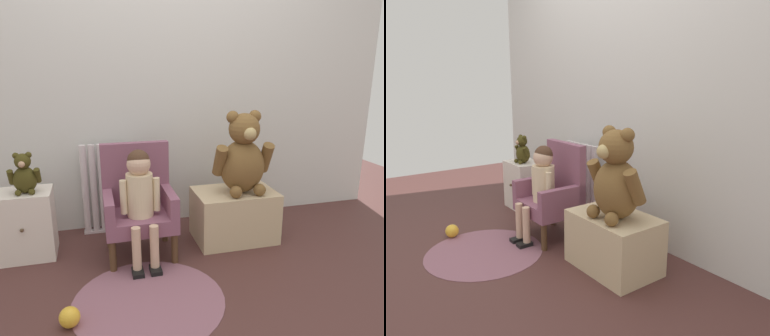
{
  "view_description": "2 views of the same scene",
  "coord_description": "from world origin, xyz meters",
  "views": [
    {
      "loc": [
        -0.51,
        -1.75,
        1.25
      ],
      "look_at": [
        0.12,
        0.57,
        0.58
      ],
      "focal_mm": 35.0,
      "sensor_mm": 36.0,
      "label": 1
    },
    {
      "loc": [
        2.14,
        -0.91,
        1.22
      ],
      "look_at": [
        0.04,
        0.62,
        0.6
      ],
      "focal_mm": 35.0,
      "sensor_mm": 36.0,
      "label": 2
    }
  ],
  "objects": [
    {
      "name": "floor_rug",
      "position": [
        -0.28,
        0.02,
        0.0
      ],
      "size": [
        0.83,
        0.83,
        0.01
      ],
      "primitive_type": "cylinder",
      "color": "#865564",
      "rests_on": "ground_plane"
    },
    {
      "name": "child_figure",
      "position": [
        -0.25,
        0.49,
        0.48
      ],
      "size": [
        0.25,
        0.35,
        0.74
      ],
      "color": "beige",
      "rests_on": "ground_plane"
    },
    {
      "name": "toy_ball",
      "position": [
        -0.68,
        -0.08,
        0.05
      ],
      "size": [
        0.1,
        0.1,
        0.1
      ],
      "primitive_type": "sphere",
      "color": "gold",
      "rests_on": "ground_plane"
    },
    {
      "name": "radiator",
      "position": [
        -0.41,
        0.99,
        0.34
      ],
      "size": [
        0.43,
        0.05,
        0.69
      ],
      "color": "silver",
      "rests_on": "ground_plane"
    },
    {
      "name": "low_bench",
      "position": [
        0.45,
        0.62,
        0.18
      ],
      "size": [
        0.57,
        0.39,
        0.37
      ],
      "primitive_type": "cube",
      "color": "#C9B087",
      "rests_on": "ground_plane"
    },
    {
      "name": "back_wall",
      "position": [
        0.0,
        1.11,
        1.2
      ],
      "size": [
        3.8,
        0.05,
        2.4
      ],
      "primitive_type": "cube",
      "color": "silver",
      "rests_on": "ground_plane"
    },
    {
      "name": "small_teddy_bear",
      "position": [
        -0.95,
        0.7,
        0.57
      ],
      "size": [
        0.19,
        0.14,
        0.27
      ],
      "color": "#3D3613",
      "rests_on": "small_dresser"
    },
    {
      "name": "child_armchair",
      "position": [
        -0.25,
        0.6,
        0.35
      ],
      "size": [
        0.46,
        0.39,
        0.74
      ],
      "color": "#844E65",
      "rests_on": "ground_plane"
    },
    {
      "name": "ground_plane",
      "position": [
        0.0,
        0.0,
        0.0
      ],
      "size": [
        6.0,
        6.0,
        0.0
      ],
      "primitive_type": "plane",
      "color": "#4B2A27"
    },
    {
      "name": "small_dresser",
      "position": [
        -0.98,
        0.73,
        0.23
      ],
      "size": [
        0.36,
        0.3,
        0.46
      ],
      "color": "silver",
      "rests_on": "ground_plane"
    },
    {
      "name": "large_teddy_bear",
      "position": [
        0.49,
        0.59,
        0.62
      ],
      "size": [
        0.42,
        0.3,
        0.58
      ],
      "color": "brown",
      "rests_on": "low_bench"
    }
  ]
}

